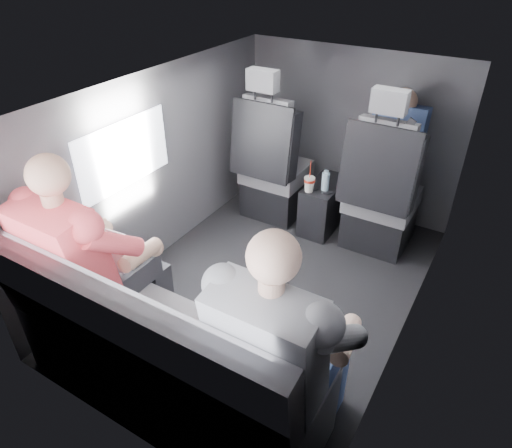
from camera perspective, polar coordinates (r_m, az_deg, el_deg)
The scene contains 19 objects.
floor at distance 3.18m, azimuth 1.71°, elevation -7.74°, with size 2.60×2.60×0.00m, color black.
ceiling at distance 2.52m, azimuth 2.22°, elevation 16.23°, with size 2.60×2.60×0.00m, color #B2B2AD.
panel_left at distance 3.27m, azimuth -12.07°, elevation 6.83°, with size 0.02×2.60×1.35m, color #56565B.
panel_right at distance 2.55m, azimuth 19.86°, elevation -2.54°, with size 0.02×2.60×1.35m, color #56565B.
panel_front at distance 3.87m, azimuth 11.56°, elevation 11.07°, with size 1.80×0.02×1.35m, color #56565B.
panel_back at distance 1.99m, azimuth -17.24°, elevation -13.58°, with size 1.80×0.02×1.35m, color #56565B.
side_window at distance 2.97m, azimuth -16.09°, elevation 8.36°, with size 0.02×0.75×0.42m, color white.
seatbelt at distance 3.15m, azimuth 15.33°, elevation 7.85°, with size 0.05×0.01×0.65m, color black.
front_seat_left at distance 3.76m, azimuth 2.13°, elevation 6.48°, with size 0.52×0.58×1.26m.
front_seat_right at distance 3.47m, azimuth 15.24°, elevation 2.86°, with size 0.52×0.58×1.26m.
center_console at distance 3.72m, azimuth 8.44°, elevation 2.30°, with size 0.24×0.48×0.41m.
rear_bench at distance 2.36m, azimuth -11.50°, elevation -16.36°, with size 1.60×0.57×0.92m.
soda_cup at distance 3.47m, azimuth 6.68°, elevation 5.03°, with size 0.08×0.08×0.25m.
water_bottle at distance 3.48m, azimuth 8.67°, elevation 5.26°, with size 0.06×0.06×0.17m.
laptop_white at distance 2.56m, azimuth -17.09°, elevation -3.08°, with size 0.32×0.31×0.23m.
laptop_black at distance 2.02m, azimuth 4.97°, elevation -12.48°, with size 0.39×0.37×0.25m.
passenger_rear_left at distance 2.48m, azimuth -19.94°, elevation -4.41°, with size 0.54×0.65×1.28m.
passenger_rear_right at distance 1.92m, azimuth 3.42°, elevation -15.25°, with size 0.53×0.65×1.27m.
passenger_front_right at distance 3.56m, azimuth 17.10°, elevation 9.46°, with size 0.37×0.37×0.72m.
Camera 1 is at (1.16, -2.12, 2.07)m, focal length 32.00 mm.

